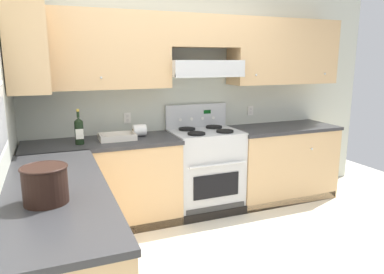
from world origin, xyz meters
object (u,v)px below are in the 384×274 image
object	(u,v)px
bowl	(117,138)
bucket	(45,184)
stove	(205,169)
wine_bottle	(79,130)
paper_towel_roll	(139,130)

from	to	relation	value
bowl	bucket	distance (m)	1.65
stove	bowl	world-z (taller)	stove
wine_bottle	paper_towel_roll	world-z (taller)	wine_bottle
wine_bottle	bowl	xyz separation A→B (m)	(0.37, 0.06, -0.11)
wine_bottle	paper_towel_roll	bearing A→B (deg)	14.04
stove	bowl	distance (m)	1.08
bowl	bucket	world-z (taller)	bucket
bucket	paper_towel_roll	world-z (taller)	bucket
stove	wine_bottle	distance (m)	1.47
wine_bottle	bowl	size ratio (longest dim) A/B	0.94
paper_towel_roll	bowl	bearing A→B (deg)	-158.91
stove	bowl	xyz separation A→B (m)	(-0.98, -0.00, 0.45)
stove	paper_towel_roll	bearing A→B (deg)	172.63
stove	bowl	size ratio (longest dim) A/B	3.32
stove	paper_towel_roll	world-z (taller)	stove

